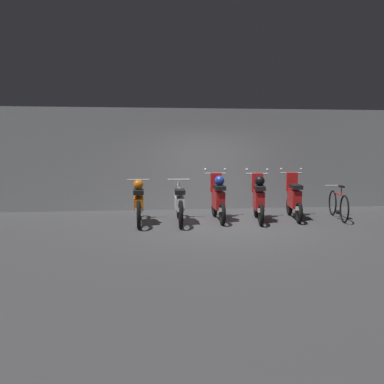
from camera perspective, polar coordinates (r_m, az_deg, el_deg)
ground_plane at (r=9.19m, az=4.47°, el=-4.89°), size 80.00×80.00×0.00m
back_wall at (r=11.50m, az=2.24°, el=4.87°), size 16.00×0.30×2.95m
motorbike_slot_0 at (r=9.35m, az=-7.91°, el=-1.47°), size 0.56×1.95×1.08m
motorbike_slot_1 at (r=9.35m, az=-1.86°, el=-1.62°), size 0.56×1.95×1.03m
motorbike_slot_2 at (r=9.66m, az=3.88°, el=-0.90°), size 0.59×1.68×1.29m
motorbike_slot_3 at (r=9.70m, az=9.82°, el=-0.95°), size 0.58×1.67×1.29m
motorbike_slot_4 at (r=10.20m, az=14.85°, el=-0.93°), size 0.58×1.67×1.29m
bicycle at (r=10.58m, az=20.83°, el=-1.79°), size 0.51×1.71×0.89m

